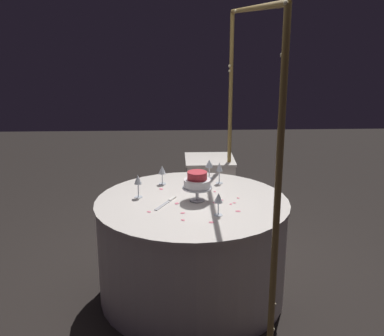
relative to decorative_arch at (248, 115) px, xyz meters
The scene contains 27 objects.
ground_plane 1.48m from the decorative_arch, 90.19° to the right, with size 12.00×12.00×0.00m, color black.
decorative_arch is the anchor object (origin of this frame).
main_table 1.11m from the decorative_arch, 90.19° to the right, with size 1.44×1.44×0.78m.
side_table 1.60m from the decorative_arch, behind, with size 0.48×0.48×0.77m.
tiered_cake 0.61m from the decorative_arch, 90.00° to the right, with size 0.22×0.22×0.22m.
wine_glass_0 0.64m from the decorative_arch, 38.40° to the right, with size 0.06×0.06×0.16m.
wine_glass_1 0.78m from the decorative_arch, 156.70° to the right, with size 0.07×0.07×0.16m.
wine_glass_2 0.67m from the decorative_arch, 158.75° to the right, with size 0.06×0.06×0.18m.
wine_glass_3 0.95m from the decorative_arch, 96.78° to the right, with size 0.06×0.06×0.18m.
wine_glass_4 0.91m from the decorative_arch, 122.82° to the right, with size 0.06×0.06×0.16m.
cake_knife 0.86m from the decorative_arch, 86.58° to the right, with size 0.27×0.16×0.01m.
rose_petal_0 0.66m from the decorative_arch, 92.70° to the right, with size 0.03×0.02×0.00m, color #EA6B84.
rose_petal_1 0.97m from the decorative_arch, 73.63° to the right, with size 0.03×0.02×0.00m, color #EA6B84.
rose_petal_2 0.70m from the decorative_arch, 133.12° to the right, with size 0.02×0.02×0.00m, color #EA6B84.
rose_petal_3 0.68m from the decorative_arch, 79.34° to the right, with size 0.03×0.02×0.00m, color #EA6B84.
rose_petal_4 0.94m from the decorative_arch, 113.48° to the right, with size 0.04×0.03×0.00m, color #EA6B84.
rose_petal_5 0.68m from the decorative_arch, 76.74° to the right, with size 0.03×0.02×0.00m, color #EA6B84.
rose_petal_6 0.87m from the decorative_arch, 52.30° to the right, with size 0.03×0.02×0.00m, color #EA6B84.
rose_petal_7 0.65m from the decorative_arch, 58.23° to the right, with size 0.03×0.02×0.00m, color #EA6B84.
rose_petal_8 0.83m from the decorative_arch, 63.00° to the right, with size 0.03×0.02×0.00m, color #EA6B84.
rose_petal_9 0.82m from the decorative_arch, 84.22° to the right, with size 0.04×0.03×0.00m, color #EA6B84.
rose_petal_10 0.68m from the decorative_arch, 79.33° to the right, with size 0.03×0.02×0.00m, color #EA6B84.
rose_petal_11 0.68m from the decorative_arch, 20.24° to the right, with size 0.04×0.03×0.00m, color #EA6B84.
rose_petal_12 0.81m from the decorative_arch, 34.65° to the right, with size 0.04×0.03×0.00m, color #EA6B84.
rose_petal_13 0.64m from the decorative_arch, 133.82° to the right, with size 0.03×0.02×0.00m, color #EA6B84.
rose_petal_14 0.91m from the decorative_arch, 149.16° to the right, with size 0.04×0.02×0.00m, color #EA6B84.
rose_petal_15 0.66m from the decorative_arch, 55.51° to the right, with size 0.03×0.02×0.00m, color #EA6B84.
Camera 1 is at (3.39, -0.13, 2.06)m, focal length 45.73 mm.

